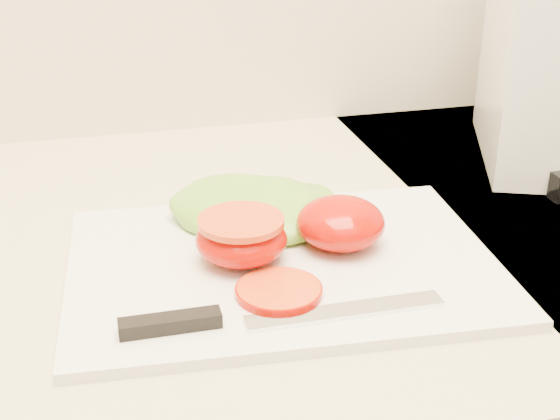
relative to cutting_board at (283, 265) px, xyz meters
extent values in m
cube|color=beige|center=(0.01, 0.08, -0.02)|extent=(3.92, 0.65, 0.03)
cube|color=white|center=(0.00, 0.00, 0.00)|extent=(0.40, 0.30, 0.01)
ellipsoid|color=#BE0800|center=(0.06, 0.02, 0.03)|extent=(0.08, 0.08, 0.05)
ellipsoid|color=#BE0800|center=(-0.04, 0.01, 0.03)|extent=(0.08, 0.08, 0.04)
cylinder|color=#B41F06|center=(-0.04, 0.01, 0.04)|extent=(0.08, 0.08, 0.01)
cylinder|color=orange|center=(-0.02, -0.06, 0.01)|extent=(0.07, 0.07, 0.01)
ellipsoid|color=#8DBD32|center=(-0.01, 0.08, 0.02)|extent=(0.20, 0.18, 0.03)
ellipsoid|color=#8DBD32|center=(0.04, 0.08, 0.02)|extent=(0.13, 0.13, 0.02)
cube|color=silver|center=(0.03, -0.10, 0.01)|extent=(0.16, 0.02, 0.00)
cube|color=black|center=(-0.11, -0.09, 0.01)|extent=(0.08, 0.02, 0.01)
camera|label=1|loc=(-0.16, -0.60, 0.34)|focal=50.00mm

